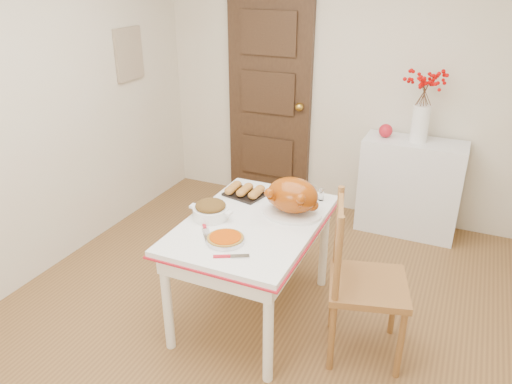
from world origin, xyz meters
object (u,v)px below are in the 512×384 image
at_px(sideboard, 410,187).
at_px(kitchen_table, 253,268).
at_px(turkey_platter, 292,197).
at_px(pumpkin_pie, 225,238).
at_px(chair_oak, 369,281).

distance_m(sideboard, kitchen_table, 1.83).
bearing_deg(turkey_platter, pumpkin_pie, -102.89).
height_order(chair_oak, turkey_platter, chair_oak).
height_order(turkey_platter, pumpkin_pie, turkey_platter).
relative_size(turkey_platter, pumpkin_pie, 1.76).
relative_size(kitchen_table, chair_oak, 1.18).
relative_size(chair_oak, pumpkin_pie, 4.57).
relative_size(chair_oak, turkey_platter, 2.60).
height_order(sideboard, pumpkin_pie, sideboard).
bearing_deg(kitchen_table, chair_oak, -3.98).
distance_m(kitchen_table, chair_oak, 0.79).
height_order(sideboard, kitchen_table, sideboard).
relative_size(sideboard, pumpkin_pie, 3.82).
bearing_deg(pumpkin_pie, sideboard, 67.76).
xyz_separation_m(sideboard, kitchen_table, (-0.77, -1.66, -0.07)).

